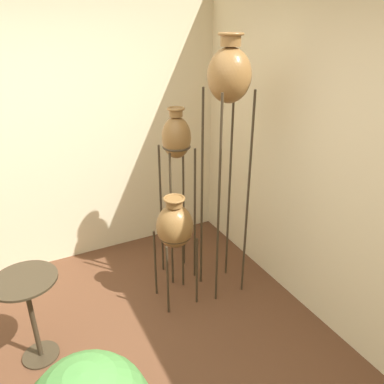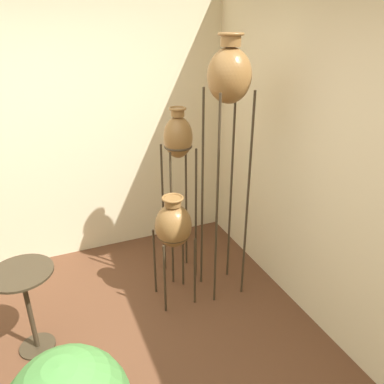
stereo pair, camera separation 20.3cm
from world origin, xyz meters
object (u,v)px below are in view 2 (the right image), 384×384
object	(u,v)px
vase_stand_tall	(229,83)
side_table	(26,294)
vase_stand_short	(173,226)
vase_stand_medium	(178,143)

from	to	relation	value
vase_stand_tall	side_table	world-z (taller)	vase_stand_tall
vase_stand_short	vase_stand_tall	bearing A→B (deg)	-4.67
vase_stand_short	side_table	distance (m)	1.21
vase_stand_tall	vase_stand_medium	world-z (taller)	vase_stand_tall
vase_stand_tall	vase_stand_medium	bearing A→B (deg)	126.52
vase_stand_medium	vase_stand_short	distance (m)	0.71
vase_stand_medium	vase_stand_short	xyz separation A→B (m)	(-0.18, -0.33, -0.60)
vase_stand_medium	side_table	size ratio (longest dim) A/B	2.32
side_table	vase_stand_medium	bearing A→B (deg)	18.45
vase_stand_short	side_table	world-z (taller)	vase_stand_short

